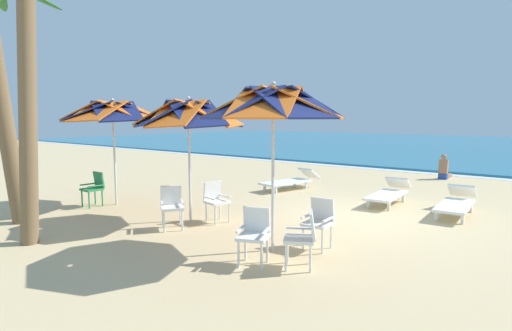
{
  "coord_description": "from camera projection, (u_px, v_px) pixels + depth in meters",
  "views": [
    {
      "loc": [
        3.84,
        -8.32,
        2.23
      ],
      "look_at": [
        -2.73,
        -0.12,
        1.0
      ],
      "focal_mm": 28.54,
      "sensor_mm": 36.0,
      "label": 1
    }
  ],
  "objects": [
    {
      "name": "ground_plane",
      "position": [
        354.0,
        218.0,
        9.09
      ],
      "size": [
        80.0,
        80.0,
        0.0
      ],
      "primitive_type": "plane",
      "color": "#D3B784"
    },
    {
      "name": "surf_foam",
      "position": [
        453.0,
        175.0,
        15.92
      ],
      "size": [
        80.0,
        0.7,
        0.01
      ],
      "primitive_type": "cube",
      "color": "white",
      "rests_on": "ground"
    },
    {
      "name": "beach_umbrella_0",
      "position": [
        273.0,
        105.0,
        6.61
      ],
      "size": [
        2.42,
        2.42,
        2.82
      ],
      "color": "silver",
      "rests_on": "ground"
    },
    {
      "name": "plastic_chair_0",
      "position": [
        254.0,
        232.0,
        6.21
      ],
      "size": [
        0.58,
        0.6,
        0.87
      ],
      "color": "white",
      "rests_on": "ground"
    },
    {
      "name": "plastic_chair_1",
      "position": [
        303.0,
        235.0,
        6.03
      ],
      "size": [
        0.62,
        0.61,
        0.87
      ],
      "color": "white",
      "rests_on": "ground"
    },
    {
      "name": "plastic_chair_2",
      "position": [
        319.0,
        220.0,
        6.96
      ],
      "size": [
        0.47,
        0.5,
        0.87
      ],
      "color": "white",
      "rests_on": "ground"
    },
    {
      "name": "beach_umbrella_1",
      "position": [
        188.0,
        115.0,
        8.63
      ],
      "size": [
        2.37,
        2.37,
        2.69
      ],
      "color": "silver",
      "rests_on": "ground"
    },
    {
      "name": "plastic_chair_3",
      "position": [
        172.0,
        204.0,
        8.2
      ],
      "size": [
        0.63,
        0.62,
        0.87
      ],
      "color": "white",
      "rests_on": "ground"
    },
    {
      "name": "plastic_chair_4",
      "position": [
        216.0,
        199.0,
        8.75
      ],
      "size": [
        0.55,
        0.53,
        0.87
      ],
      "color": "white",
      "rests_on": "ground"
    },
    {
      "name": "beach_umbrella_2",
      "position": [
        113.0,
        112.0,
        10.25
      ],
      "size": [
        2.64,
        2.64,
        2.72
      ],
      "color": "silver",
      "rests_on": "ground"
    },
    {
      "name": "plastic_chair_5",
      "position": [
        94.0,
        187.0,
        10.3
      ],
      "size": [
        0.45,
        0.48,
        0.87
      ],
      "color": "#2D8C4C",
      "rests_on": "ground"
    },
    {
      "name": "sun_lounger_0",
      "position": [
        456.0,
        203.0,
        9.4
      ],
      "size": [
        0.77,
        2.18,
        0.62
      ],
      "color": "white",
      "rests_on": "ground"
    },
    {
      "name": "sun_lounger_1",
      "position": [
        389.0,
        193.0,
        10.62
      ],
      "size": [
        0.77,
        2.18,
        0.62
      ],
      "color": "white",
      "rests_on": "ground"
    },
    {
      "name": "sun_lounger_2",
      "position": [
        291.0,
        180.0,
        12.73
      ],
      "size": [
        1.08,
        2.23,
        0.62
      ],
      "color": "white",
      "rests_on": "ground"
    },
    {
      "name": "palm_tree_1",
      "position": [
        24.0,
        32.0,
        6.97
      ],
      "size": [
        2.67,
        2.82,
        6.08
      ],
      "color": "brown",
      "rests_on": "ground"
    },
    {
      "name": "beachgoer_seated",
      "position": [
        444.0,
        171.0,
        14.98
      ],
      "size": [
        0.3,
        0.93,
        0.92
      ],
      "color": "#2D4CA5",
      "rests_on": "ground"
    }
  ]
}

